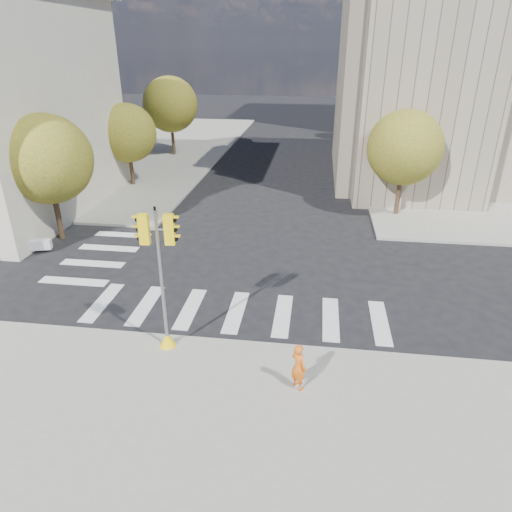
{
  "coord_description": "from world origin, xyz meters",
  "views": [
    {
      "loc": [
        2.68,
        -16.72,
        9.31
      ],
      "look_at": [
        0.58,
        -1.32,
        2.1
      ],
      "focal_mm": 32.0,
      "sensor_mm": 36.0,
      "label": 1
    }
  ],
  "objects_px": {
    "lamp_near": "(404,127)",
    "photographer": "(298,367)",
    "traffic_signal": "(163,291)",
    "lamp_far": "(380,102)"
  },
  "relations": [
    {
      "from": "lamp_near",
      "to": "photographer",
      "type": "relative_size",
      "value": 5.41
    },
    {
      "from": "photographer",
      "to": "lamp_near",
      "type": "bearing_deg",
      "value": -60.13
    },
    {
      "from": "photographer",
      "to": "lamp_far",
      "type": "bearing_deg",
      "value": -53.95
    },
    {
      "from": "lamp_far",
      "to": "traffic_signal",
      "type": "height_order",
      "value": "lamp_far"
    },
    {
      "from": "lamp_far",
      "to": "traffic_signal",
      "type": "xyz_separation_m",
      "value": [
        -9.95,
        -32.63,
        -2.34
      ]
    },
    {
      "from": "photographer",
      "to": "traffic_signal",
      "type": "bearing_deg",
      "value": 26.87
    },
    {
      "from": "lamp_far",
      "to": "photographer",
      "type": "bearing_deg",
      "value": -99.22
    },
    {
      "from": "lamp_near",
      "to": "traffic_signal",
      "type": "xyz_separation_m",
      "value": [
        -9.95,
        -18.63,
        -2.34
      ]
    },
    {
      "from": "traffic_signal",
      "to": "photographer",
      "type": "height_order",
      "value": "traffic_signal"
    },
    {
      "from": "lamp_near",
      "to": "photographer",
      "type": "bearing_deg",
      "value": -105.39
    }
  ]
}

